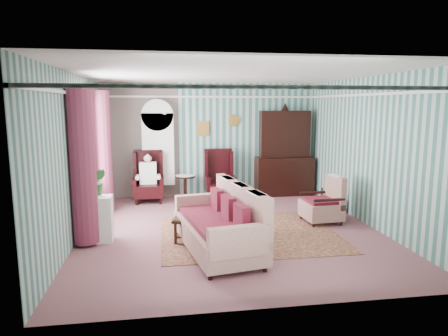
{
  "coord_description": "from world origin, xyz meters",
  "views": [
    {
      "loc": [
        -1.23,
        -7.23,
        2.37
      ],
      "look_at": [
        -0.02,
        0.6,
        1.1
      ],
      "focal_mm": 32.0,
      "sensor_mm": 36.0,
      "label": 1
    }
  ],
  "objects": [
    {
      "name": "floor",
      "position": [
        0.0,
        0.0,
        0.0
      ],
      "size": [
        6.0,
        6.0,
        0.0
      ],
      "primitive_type": "plane",
      "color": "#864E55",
      "rests_on": "ground"
    },
    {
      "name": "room_shell",
      "position": [
        -0.62,
        0.18,
        2.01
      ],
      "size": [
        5.53,
        6.02,
        2.91
      ],
      "color": "#3D6F6B",
      "rests_on": "ground"
    },
    {
      "name": "bookcase",
      "position": [
        -1.35,
        2.84,
        1.12
      ],
      "size": [
        0.8,
        0.28,
        2.24
      ],
      "primitive_type": "cube",
      "color": "silver",
      "rests_on": "floor"
    },
    {
      "name": "dresser_hutch",
      "position": [
        1.9,
        2.72,
        1.18
      ],
      "size": [
        1.5,
        0.56,
        2.36
      ],
      "primitive_type": "cube",
      "color": "black",
      "rests_on": "floor"
    },
    {
      "name": "wingback_left",
      "position": [
        -1.6,
        2.45,
        0.62
      ],
      "size": [
        0.76,
        0.8,
        1.25
      ],
      "primitive_type": "cube",
      "color": "black",
      "rests_on": "floor"
    },
    {
      "name": "wingback_right",
      "position": [
        0.15,
        2.45,
        0.62
      ],
      "size": [
        0.76,
        0.8,
        1.25
      ],
      "primitive_type": "cube",
      "color": "black",
      "rests_on": "floor"
    },
    {
      "name": "seated_woman",
      "position": [
        -1.6,
        2.45,
        0.59
      ],
      "size": [
        0.44,
        0.4,
        1.18
      ],
      "primitive_type": null,
      "color": "silver",
      "rests_on": "floor"
    },
    {
      "name": "round_side_table",
      "position": [
        -0.7,
        2.6,
        0.3
      ],
      "size": [
        0.5,
        0.5,
        0.6
      ],
      "primitive_type": "cylinder",
      "color": "black",
      "rests_on": "floor"
    },
    {
      "name": "nest_table",
      "position": [
        2.47,
        0.9,
        0.27
      ],
      "size": [
        0.45,
        0.38,
        0.54
      ],
      "primitive_type": "cube",
      "color": "black",
      "rests_on": "floor"
    },
    {
      "name": "plant_stand",
      "position": [
        -2.4,
        -0.3,
        0.4
      ],
      "size": [
        0.55,
        0.35,
        0.8
      ],
      "primitive_type": "cube",
      "color": "white",
      "rests_on": "floor"
    },
    {
      "name": "rug",
      "position": [
        0.3,
        -0.3,
        0.01
      ],
      "size": [
        3.2,
        2.6,
        0.01
      ],
      "primitive_type": "cube",
      "color": "#4C1919",
      "rests_on": "floor"
    },
    {
      "name": "sofa",
      "position": [
        -0.4,
        -1.1,
        0.54
      ],
      "size": [
        1.25,
        2.31,
        1.07
      ],
      "primitive_type": "cube",
      "rotation": [
        0.0,
        0.0,
        1.75
      ],
      "color": "beige",
      "rests_on": "floor"
    },
    {
      "name": "floral_armchair",
      "position": [
        1.9,
        0.2,
        0.55
      ],
      "size": [
        0.88,
        0.84,
        1.1
      ],
      "primitive_type": "cube",
      "rotation": [
        0.0,
        0.0,
        1.64
      ],
      "color": "#B6B08D",
      "rests_on": "floor"
    },
    {
      "name": "coffee_table",
      "position": [
        -0.59,
        -0.58,
        0.21
      ],
      "size": [
        1.05,
        0.66,
        0.42
      ],
      "primitive_type": "cube",
      "rotation": [
        0.0,
        0.0,
        -0.23
      ],
      "color": "black",
      "rests_on": "floor"
    },
    {
      "name": "potted_plant_a",
      "position": [
        -2.49,
        -0.44,
        0.99
      ],
      "size": [
        0.41,
        0.37,
        0.38
      ],
      "primitive_type": "imported",
      "rotation": [
        0.0,
        0.0,
        -0.25
      ],
      "color": "#1D5319",
      "rests_on": "plant_stand"
    },
    {
      "name": "potted_plant_b",
      "position": [
        -2.36,
        -0.15,
        1.03
      ],
      "size": [
        0.28,
        0.24,
        0.46
      ],
      "primitive_type": "imported",
      "rotation": [
        0.0,
        0.0,
        0.18
      ],
      "color": "#214E18",
      "rests_on": "plant_stand"
    },
    {
      "name": "potted_plant_c",
      "position": [
        -2.52,
        -0.23,
        1.01
      ],
      "size": [
        0.3,
        0.3,
        0.42
      ],
      "primitive_type": "imported",
      "rotation": [
        0.0,
        0.0,
        -0.34
      ],
      "color": "#295A1C",
      "rests_on": "plant_stand"
    }
  ]
}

